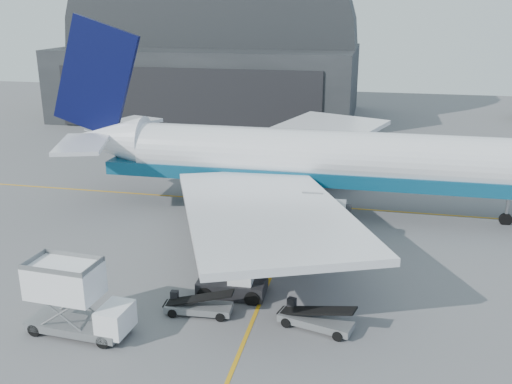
% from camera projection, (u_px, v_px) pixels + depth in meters
% --- Properties ---
extents(ground, '(200.00, 200.00, 0.00)m').
position_uv_depth(ground, '(260.00, 303.00, 37.97)').
color(ground, '#565659').
rests_on(ground, ground).
extents(taxi_lines, '(80.00, 42.12, 0.02)m').
position_uv_depth(taxi_lines, '(289.00, 232.00, 49.74)').
color(taxi_lines, '#CC9113').
rests_on(taxi_lines, ground).
extents(hangar, '(50.00, 28.30, 28.00)m').
position_uv_depth(hangar, '(211.00, 61.00, 99.67)').
color(hangar, black).
rests_on(hangar, ground).
extents(airliner, '(52.07, 50.49, 18.27)m').
position_uv_depth(airliner, '(311.00, 159.00, 53.46)').
color(airliner, white).
rests_on(airliner, ground).
extents(catering_truck, '(6.57, 2.86, 4.41)m').
position_uv_depth(catering_truck, '(74.00, 299.00, 33.90)').
color(catering_truck, slate).
rests_on(catering_truck, ground).
extents(pushback_tug, '(4.65, 2.81, 2.12)m').
position_uv_depth(pushback_tug, '(234.00, 284.00, 38.87)').
color(pushback_tug, black).
rests_on(pushback_tug, ground).
extents(belt_loader_a, '(4.59, 1.81, 1.73)m').
position_uv_depth(belt_loader_a, '(198.00, 306.00, 36.50)').
color(belt_loader_a, slate).
rests_on(belt_loader_a, ground).
extents(belt_loader_b, '(4.98, 2.69, 1.86)m').
position_uv_depth(belt_loader_b, '(315.00, 319.00, 34.90)').
color(belt_loader_b, slate).
rests_on(belt_loader_b, ground).
extents(traffic_cone, '(0.32, 0.32, 0.47)m').
position_uv_depth(traffic_cone, '(262.00, 269.00, 42.28)').
color(traffic_cone, '#DC4306').
rests_on(traffic_cone, ground).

